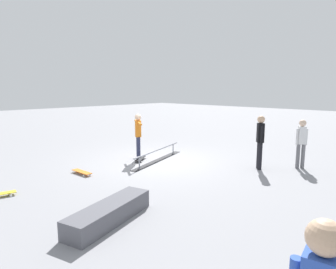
{
  "coord_description": "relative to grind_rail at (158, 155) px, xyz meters",
  "views": [
    {
      "loc": [
        6.95,
        7.24,
        2.56
      ],
      "look_at": [
        -0.12,
        0.42,
        1.0
      ],
      "focal_mm": 31.02,
      "sensor_mm": 36.0,
      "label": 1
    }
  ],
  "objects": [
    {
      "name": "ground_plane",
      "position": [
        0.12,
        0.08,
        -0.18
      ],
      "size": [
        60.0,
        60.0,
        0.0
      ],
      "primitive_type": "plane",
      "color": "gray"
    },
    {
      "name": "grind_rail",
      "position": [
        0.0,
        0.0,
        0.0
      ],
      "size": [
        3.17,
        1.17,
        0.41
      ],
      "rotation": [
        0.0,
        0.0,
        0.29
      ],
      "color": "black",
      "rests_on": "ground_plane"
    },
    {
      "name": "skate_ledge",
      "position": [
        4.04,
        2.82,
        0.0
      ],
      "size": [
        2.1,
        1.07,
        0.37
      ],
      "primitive_type": "cube",
      "rotation": [
        0.0,
        0.0,
        0.27
      ],
      "color": "#595960",
      "rests_on": "ground_plane"
    },
    {
      "name": "skater_main",
      "position": [
        0.41,
        -0.59,
        0.79
      ],
      "size": [
        0.77,
        1.18,
        1.67
      ],
      "rotation": [
        0.0,
        0.0,
        4.16
      ],
      "color": "#2D3351",
      "rests_on": "ground_plane"
    },
    {
      "name": "skateboard_main",
      "position": [
        0.46,
        -0.43,
        -0.11
      ],
      "size": [
        0.78,
        0.61,
        0.09
      ],
      "rotation": [
        0.0,
        0.0,
        0.59
      ],
      "color": "black",
      "rests_on": "ground_plane"
    },
    {
      "name": "bystander_white_shirt",
      "position": [
        -2.47,
        4.06,
        0.72
      ],
      "size": [
        0.28,
        0.32,
        1.59
      ],
      "rotation": [
        0.0,
        0.0,
        5.4
      ],
      "color": "slate",
      "rests_on": "ground_plane"
    },
    {
      "name": "bystander_black_shirt",
      "position": [
        -1.48,
        3.14,
        0.79
      ],
      "size": [
        0.35,
        0.31,
        1.72
      ],
      "rotation": [
        0.0,
        0.0,
        3.84
      ],
      "color": "black",
      "rests_on": "ground_plane"
    },
    {
      "name": "loose_skateboard_orange",
      "position": [
        2.78,
        -0.44,
        -0.11
      ],
      "size": [
        0.29,
        0.81,
        0.09
      ],
      "rotation": [
        0.0,
        0.0,
        4.77
      ],
      "color": "orange",
      "rests_on": "ground_plane"
    }
  ]
}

